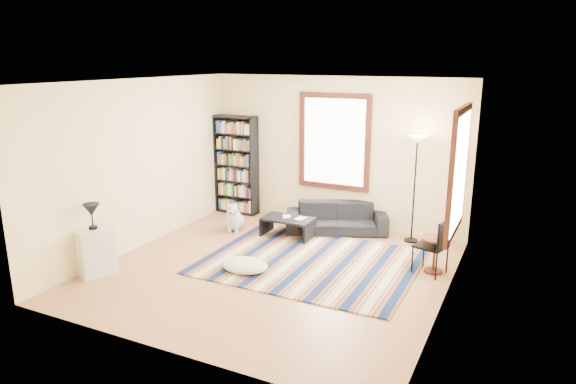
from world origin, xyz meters
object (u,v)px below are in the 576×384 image
at_px(coffee_table, 288,227).
at_px(folding_chair, 431,246).
at_px(bookshelf, 236,165).
at_px(floor_lamp, 414,190).
at_px(side_table, 434,255).
at_px(white_cabinet, 96,251).
at_px(floor_cushion, 245,265).
at_px(dog, 234,216).
at_px(sofa, 336,218).

xyz_separation_m(coffee_table, folding_chair, (2.59, -0.50, 0.25)).
xyz_separation_m(bookshelf, floor_lamp, (3.66, -0.17, -0.07)).
height_order(side_table, white_cabinet, white_cabinet).
relative_size(folding_chair, white_cabinet, 1.23).
bearing_deg(floor_lamp, coffee_table, -159.74).
bearing_deg(side_table, floor_lamp, 117.03).
relative_size(bookshelf, floor_lamp, 1.08).
bearing_deg(coffee_table, floor_cushion, -87.31).
bearing_deg(dog, floor_cushion, -75.98).
height_order(floor_lamp, white_cabinet, floor_lamp).
height_order(floor_cushion, floor_lamp, floor_lamp).
height_order(sofa, side_table, side_table).
bearing_deg(white_cabinet, sofa, 75.48).
bearing_deg(coffee_table, side_table, -9.17).
xyz_separation_m(bookshelf, coffee_table, (1.62, -0.92, -0.82)).
height_order(floor_cushion, side_table, side_table).
relative_size(floor_lamp, side_table, 3.44).
height_order(bookshelf, side_table, bookshelf).
relative_size(side_table, dog, 0.96).
bearing_deg(folding_chair, coffee_table, -175.62).
distance_m(coffee_table, folding_chair, 2.65).
bearing_deg(floor_cushion, folding_chair, 24.35).
distance_m(sofa, coffee_table, 0.94).
bearing_deg(folding_chair, dog, -171.17).
bearing_deg(sofa, coffee_table, -160.14).
relative_size(floor_lamp, dog, 3.32).
xyz_separation_m(floor_lamp, dog, (-3.11, -0.84, -0.65)).
bearing_deg(white_cabinet, dog, 95.78).
relative_size(sofa, side_table, 3.40).
height_order(sofa, floor_lamp, floor_lamp).
bearing_deg(floor_lamp, side_table, -62.97).
bearing_deg(coffee_table, folding_chair, -10.94).
xyz_separation_m(side_table, white_cabinet, (-4.50, -2.25, 0.08)).
xyz_separation_m(floor_lamp, side_table, (0.60, -1.18, -0.66)).
xyz_separation_m(sofa, folding_chair, (1.91, -1.15, 0.16)).
relative_size(sofa, coffee_table, 2.04).
distance_m(side_table, folding_chair, 0.18).
bearing_deg(dog, bookshelf, 96.36).
bearing_deg(sofa, floor_cushion, -128.78).
height_order(bookshelf, dog, bookshelf).
bearing_deg(floor_cushion, dog, 126.38).
relative_size(bookshelf, coffee_table, 2.22).
xyz_separation_m(coffee_table, floor_lamp, (2.04, 0.75, 0.75)).
distance_m(sofa, bookshelf, 2.42).
bearing_deg(coffee_table, bookshelf, 150.33).
height_order(coffee_table, floor_cushion, coffee_table).
relative_size(bookshelf, dog, 3.57).
xyz_separation_m(floor_cushion, dog, (-1.14, 1.55, 0.19)).
bearing_deg(sofa, dog, 178.81).
relative_size(floor_cushion, floor_lamp, 0.40).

